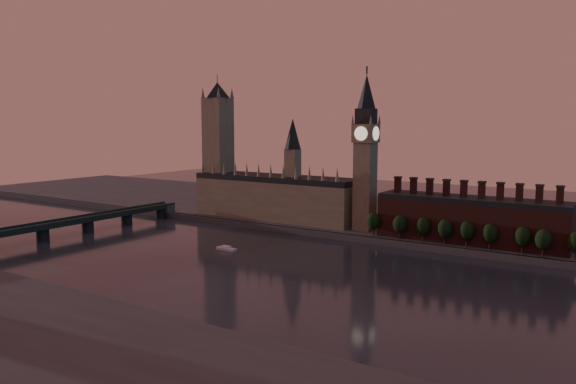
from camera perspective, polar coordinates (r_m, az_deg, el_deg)
name	(u,v)px	position (r m, az deg, el deg)	size (l,w,h in m)	color
ground	(253,270)	(291.51, -3.58, -7.87)	(900.00, 900.00, 0.00)	black
north_bank	(391,217)	(443.22, 10.39, -2.51)	(900.00, 182.00, 4.00)	#47474D
palace_of_westminster	(276,195)	(416.00, -1.20, -0.29)	(130.00, 30.30, 74.00)	gray
victoria_tower	(218,143)	(446.75, -7.11, 4.99)	(24.00, 24.00, 108.00)	gray
big_ben	(366,150)	(371.36, 7.88, 4.20)	(15.00, 15.00, 107.00)	gray
chimney_block	(471,219)	(351.35, 18.14, -2.66)	(110.00, 25.00, 37.00)	#4B211C
embankment_tree_0	(374,221)	(357.48, 8.69, -2.92)	(8.60, 8.60, 14.88)	black
embankment_tree_1	(400,224)	(349.52, 11.30, -3.21)	(8.60, 8.60, 14.88)	black
embankment_tree_2	(423,226)	(345.29, 13.57, -3.40)	(8.60, 8.60, 14.88)	black
embankment_tree_3	(445,229)	(340.91, 15.65, -3.60)	(8.60, 8.60, 14.88)	black
embankment_tree_4	(467,231)	(337.67, 17.70, -3.77)	(8.60, 8.60, 14.88)	black
embankment_tree_5	(490,233)	(334.65, 19.84, -3.96)	(8.60, 8.60, 14.88)	black
embankment_tree_6	(523,237)	(331.34, 22.74, -4.20)	(8.60, 8.60, 14.88)	black
embankment_tree_7	(543,239)	(327.89, 24.51, -4.40)	(8.60, 8.60, 14.88)	black
embankment_tree_8	(576,242)	(327.24, 27.21, -4.57)	(8.60, 8.60, 14.88)	black
westminster_bridge	(62,226)	(399.11, -21.96, -3.19)	(14.00, 200.00, 11.55)	black
river_boat	(226,249)	(335.23, -6.29, -5.73)	(13.22, 3.83, 2.64)	silver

